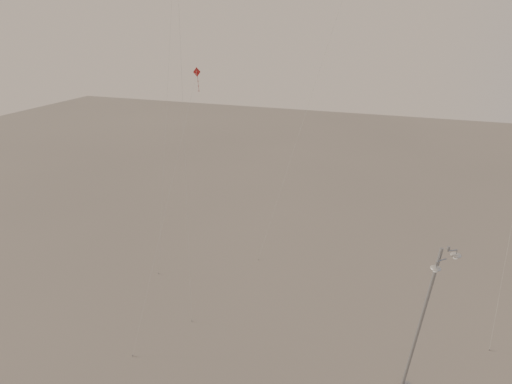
% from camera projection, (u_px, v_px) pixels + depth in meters
% --- Properties ---
extents(ground, '(160.00, 160.00, 0.00)m').
position_uv_depth(ground, '(260.00, 368.00, 24.78)').
color(ground, gray).
rests_on(ground, ground).
extents(street_lamp, '(1.65, 1.16, 9.68)m').
position_uv_depth(street_lamp, '(424.00, 319.00, 21.36)').
color(street_lamp, '#97999F').
rests_on(street_lamp, ground).
extents(kite_3, '(0.70, 11.49, 16.84)m').
position_uv_depth(kite_3, '(183.00, 133.00, 28.28)').
color(kite_3, maroon).
rests_on(kite_3, ground).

